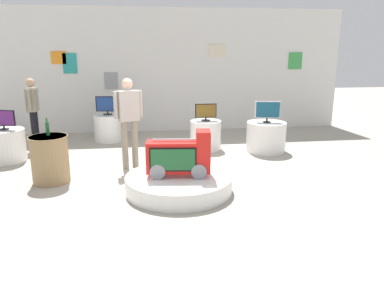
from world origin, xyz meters
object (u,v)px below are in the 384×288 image
at_px(display_pedestal_left_rear, 109,128).
at_px(display_pedestal_center_rear, 206,135).
at_px(display_pedestal_right_rear, 6,145).
at_px(novelty_firetruck_tv, 180,158).
at_px(bottle_on_side_table, 47,128).
at_px(tv_on_center_rear, 206,112).
at_px(shopper_browsing_near_truck, 33,108).
at_px(display_pedestal_far_right, 266,137).
at_px(shopper_browsing_rear, 129,116).
at_px(tv_on_left_rear, 107,105).
at_px(tv_on_far_right, 267,110).
at_px(tv_on_right_rear, 3,119).
at_px(main_display_pedestal, 179,183).
at_px(side_table_round, 50,159).

relative_size(display_pedestal_left_rear, display_pedestal_center_rear, 1.00).
xyz_separation_m(display_pedestal_center_rear, display_pedestal_right_rear, (-4.23, -0.40, 0.00)).
relative_size(novelty_firetruck_tv, bottle_on_side_table, 3.45).
bearing_deg(tv_on_center_rear, novelty_firetruck_tv, -108.63).
xyz_separation_m(tv_on_center_rear, shopper_browsing_near_truck, (-3.94, 0.70, 0.07)).
height_order(display_pedestal_far_right, shopper_browsing_rear, shopper_browsing_rear).
bearing_deg(shopper_browsing_rear, tv_on_left_rear, 104.58).
distance_m(display_pedestal_center_rear, tv_on_far_right, 1.50).
bearing_deg(tv_on_right_rear, display_pedestal_far_right, 0.50).
height_order(display_pedestal_right_rear, shopper_browsing_near_truck, shopper_browsing_near_truck).
bearing_deg(display_pedestal_center_rear, tv_on_center_rear, -89.07).
relative_size(main_display_pedestal, tv_on_left_rear, 3.08).
relative_size(tv_on_center_rear, display_pedestal_far_right, 0.55).
xyz_separation_m(tv_on_right_rear, bottle_on_side_table, (1.19, -1.35, 0.05)).
bearing_deg(tv_on_right_rear, display_pedestal_right_rear, 107.82).
xyz_separation_m(tv_on_right_rear, display_pedestal_far_right, (5.56, 0.05, -0.56)).
relative_size(tv_on_center_rear, bottle_on_side_table, 1.61).
xyz_separation_m(display_pedestal_center_rear, bottle_on_side_table, (-3.04, -1.76, 0.61)).
bearing_deg(display_pedestal_left_rear, display_pedestal_far_right, -22.23).
bearing_deg(tv_on_left_rear, shopper_browsing_near_truck, -165.61).
height_order(shopper_browsing_near_truck, shopper_browsing_rear, shopper_browsing_rear).
bearing_deg(tv_on_far_right, tv_on_left_rear, 157.77).
xyz_separation_m(tv_on_left_rear, display_pedestal_far_right, (3.62, -1.48, -0.58)).
distance_m(main_display_pedestal, tv_on_far_right, 3.21).
bearing_deg(tv_on_left_rear, display_pedestal_right_rear, -141.93).
height_order(bottle_on_side_table, shopper_browsing_rear, shopper_browsing_rear).
xyz_separation_m(display_pedestal_left_rear, display_pedestal_right_rear, (-1.94, -1.52, 0.00)).
bearing_deg(display_pedestal_left_rear, tv_on_far_right, -22.29).
height_order(novelty_firetruck_tv, display_pedestal_left_rear, novelty_firetruck_tv).
bearing_deg(shopper_browsing_rear, tv_on_far_right, 15.62).
distance_m(tv_on_right_rear, shopper_browsing_near_truck, 1.14).
xyz_separation_m(display_pedestal_left_rear, tv_on_left_rear, (0.00, -0.00, 0.58)).
bearing_deg(display_pedestal_far_right, shopper_browsing_near_truck, 168.71).
distance_m(tv_on_right_rear, side_table_round, 1.91).
bearing_deg(novelty_firetruck_tv, display_pedestal_far_right, 45.15).
bearing_deg(display_pedestal_center_rear, shopper_browsing_rear, -144.49).
relative_size(main_display_pedestal, bottle_on_side_table, 5.71).
height_order(main_display_pedestal, shopper_browsing_near_truck, shopper_browsing_near_truck).
bearing_deg(tv_on_center_rear, tv_on_far_right, -15.07).
bearing_deg(tv_on_center_rear, display_pedestal_center_rear, 90.93).
bearing_deg(shopper_browsing_near_truck, display_pedestal_center_rear, -10.00).
relative_size(novelty_firetruck_tv, display_pedestal_far_right, 1.19).
bearing_deg(side_table_round, display_pedestal_far_right, 18.56).
bearing_deg(display_pedestal_far_right, bottle_on_side_table, -162.22).
xyz_separation_m(tv_on_left_rear, bottle_on_side_table, (-0.75, -2.88, 0.03)).
height_order(main_display_pedestal, tv_on_center_rear, tv_on_center_rear).
bearing_deg(display_pedestal_right_rear, display_pedestal_center_rear, 5.42).
distance_m(tv_on_center_rear, side_table_round, 3.57).
relative_size(tv_on_center_rear, tv_on_right_rear, 0.94).
height_order(display_pedestal_left_rear, tv_on_left_rear, tv_on_left_rear).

